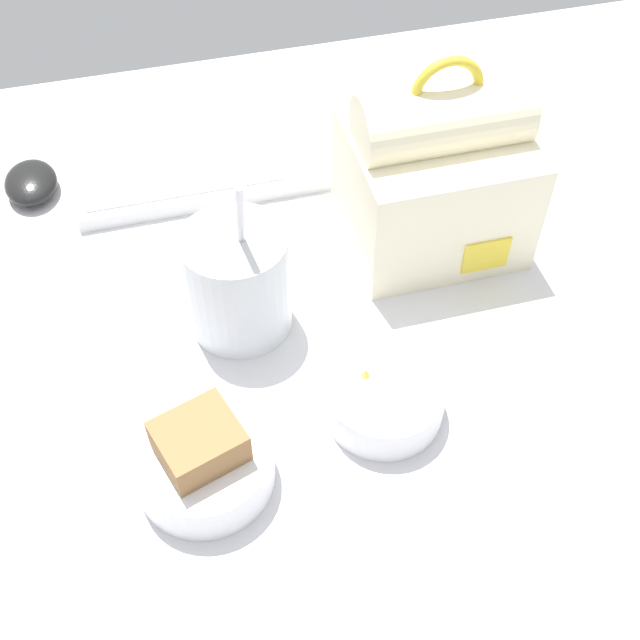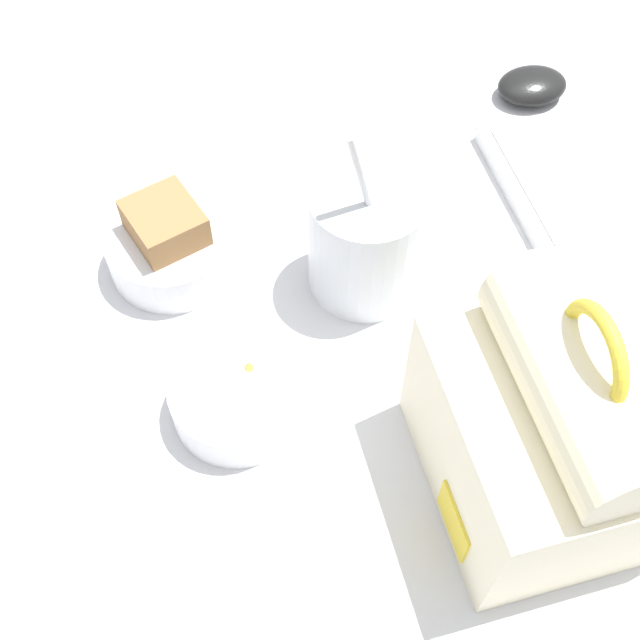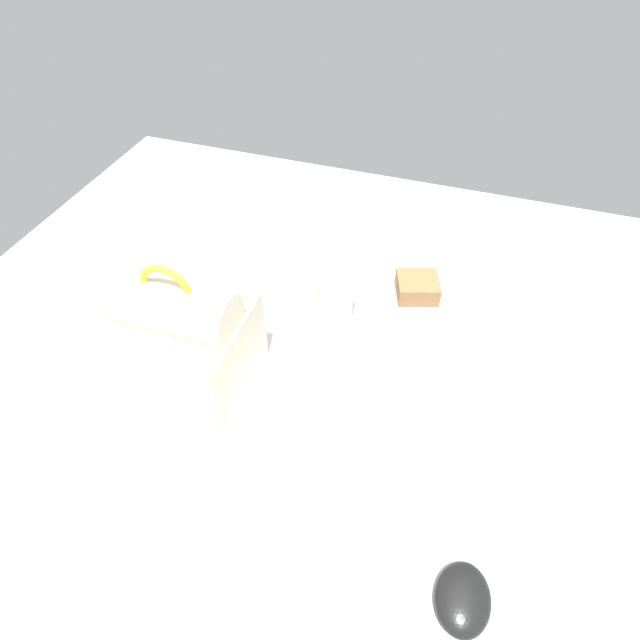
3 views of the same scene
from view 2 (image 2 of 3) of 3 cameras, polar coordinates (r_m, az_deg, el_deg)
name	(u,v)px [view 2 (image 2 of 3)]	position (r cm, az deg, el deg)	size (l,w,h in cm)	color
desk_surface	(315,326)	(75.73, -0.36, -0.45)	(140.00, 110.00, 2.00)	silver
keyboard	(594,221)	(85.59, 18.93, 6.67)	(30.39, 13.79, 2.10)	silver
lunch_bag	(553,429)	(62.07, 16.24, -7.48)	(18.39, 16.65, 22.71)	#EFE5C1
soup_cup	(366,239)	(73.01, 3.26, 5.80)	(10.46, 10.46, 19.65)	silver
bento_bowl_sandwich	(170,245)	(77.89, -10.60, 5.27)	(12.25, 12.25, 7.82)	silver
bento_bowl_snacks	(237,397)	(68.52, -5.92, -5.44)	(11.22, 11.22, 5.04)	silver
computer_mouse	(532,86)	(97.98, 14.84, 15.81)	(6.13, 8.04, 3.05)	black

